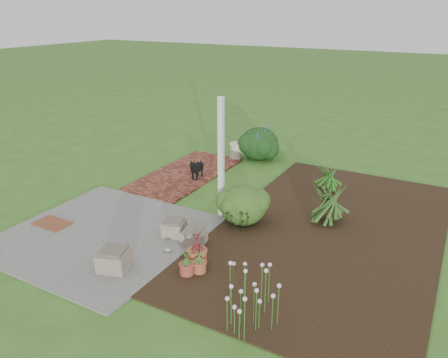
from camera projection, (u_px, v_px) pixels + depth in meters
The scene contains 19 objects.
ground at pixel (207, 214), 9.21m from camera, with size 80.00×80.00×0.00m, color #3B6820.
concrete_patio at pixel (103, 234), 8.35m from camera, with size 3.50×3.50×0.04m, color #5C5C5A.
brick_path at pixel (186, 174), 11.40m from camera, with size 1.60×3.50×0.04m, color #5A241C.
garden_bed at pixel (330, 231), 8.48m from camera, with size 4.00×7.00×0.03m, color black.
veranda_post at pixel (221, 159), 8.70m from camera, with size 0.10×0.10×2.50m, color white.
stone_trough_near at pixel (114, 260), 7.18m from camera, with size 0.47×0.47×0.31m, color #786A5B.
stone_trough_mid at pixel (174, 228), 8.26m from camera, with size 0.40×0.40×0.27m, color gray.
stone_trough_far at pixel (194, 237), 7.94m from camera, with size 0.39×0.39×0.26m, color #756C5B.
coir_doormat at pixel (52, 223), 8.71m from camera, with size 0.71×0.46×0.02m, color brown.
black_dog at pixel (196, 168), 10.93m from camera, with size 0.19×0.56×0.48m.
cream_ceramic_urn at pixel (236, 151), 12.46m from camera, with size 0.32×0.32×0.43m, color beige.
evergreen_shrub at pixel (243, 204), 8.67m from camera, with size 0.95×0.95×0.81m, color #11370C.
agapanthus_clump_back at pixel (328, 199), 8.71m from camera, with size 1.06×1.06×0.96m, color #133C17, non-canonical shape.
agapanthus_clump_front at pixel (328, 174), 10.23m from camera, with size 0.87×0.87×0.78m, color #154211, non-canonical shape.
pink_flower_patch at pixel (250, 298), 5.94m from camera, with size 1.09×1.09×0.70m, color #113D0F, non-canonical shape.
terracotta_pot_bronze at pixel (197, 257), 7.34m from camera, with size 0.32×0.32×0.26m, color #A85538.
terracotta_pot_small_left at pixel (199, 266), 7.13m from camera, with size 0.22×0.22×0.19m, color #984D33.
terracotta_pot_small_right at pixel (187, 269), 7.06m from camera, with size 0.23×0.23×0.19m, color #993E33.
purple_flowering_bush at pixel (259, 143), 12.47m from camera, with size 1.10×1.10×0.94m, color black.
Camera 1 is at (4.37, -7.07, 4.06)m, focal length 35.00 mm.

